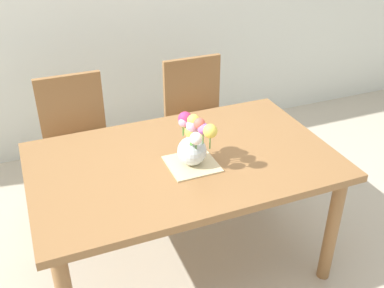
% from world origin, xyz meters
% --- Properties ---
extents(ground_plane, '(12.00, 12.00, 0.00)m').
position_xyz_m(ground_plane, '(0.00, 0.00, 0.00)').
color(ground_plane, '#B7AD99').
extents(dining_table, '(1.55, 0.95, 0.72)m').
position_xyz_m(dining_table, '(0.00, 0.00, 0.64)').
color(dining_table, olive).
rests_on(dining_table, ground_plane).
extents(chair_left, '(0.42, 0.42, 0.90)m').
position_xyz_m(chair_left, '(-0.43, 0.82, 0.52)').
color(chair_left, olive).
rests_on(chair_left, ground_plane).
extents(chair_right, '(0.42, 0.42, 0.90)m').
position_xyz_m(chair_right, '(0.43, 0.82, 0.52)').
color(chair_right, olive).
rests_on(chair_right, ground_plane).
extents(placemat, '(0.24, 0.24, 0.01)m').
position_xyz_m(placemat, '(0.02, -0.07, 0.73)').
color(placemat, '#CCB789').
rests_on(placemat, dining_table).
extents(flower_vase, '(0.16, 0.25, 0.25)m').
position_xyz_m(flower_vase, '(0.03, -0.06, 0.86)').
color(flower_vase, silver).
rests_on(flower_vase, placemat).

